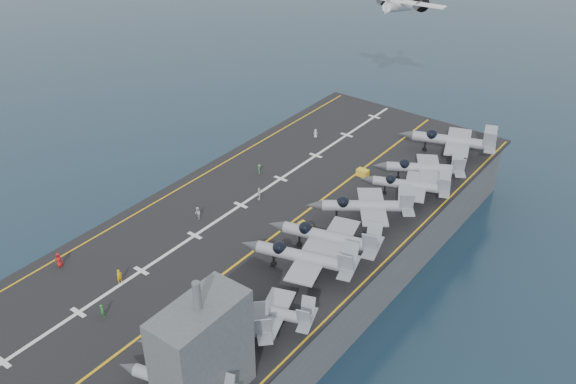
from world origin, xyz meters
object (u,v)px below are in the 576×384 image
Objects in this scene: transport_plane at (398,7)px; fighter_jet_0 at (181,384)px; island_superstructure at (201,343)px; tow_cart_a at (218,295)px.

fighter_jet_0 is at bearing -74.06° from transport_plane.
island_superstructure is at bearing 48.66° from fighter_jet_0.
fighter_jet_0 is 0.71× the size of transport_plane.
island_superstructure is 6.34× the size of tow_cart_a.
tow_cart_a is 0.11× the size of transport_plane.
tow_cart_a is (-9.20, 11.96, -6.82)m from island_superstructure.
transport_plane is (-27.43, 88.57, 8.81)m from island_superstructure.
tow_cart_a is at bearing -76.62° from transport_plane.
transport_plane reaches higher than fighter_jet_0.
island_superstructure reaches higher than fighter_jet_0.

